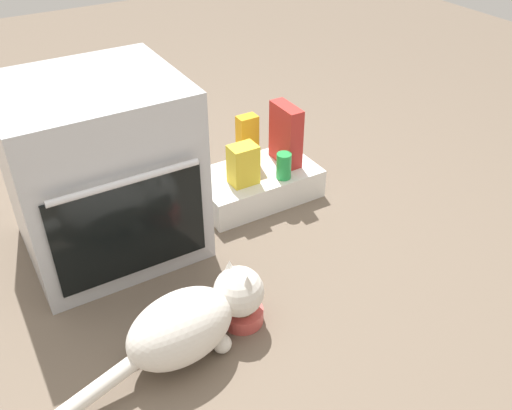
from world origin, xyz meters
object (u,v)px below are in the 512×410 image
Objects in this scene: pantry_cabinet at (256,184)px; juice_carton at (247,140)px; snack_bag at (243,165)px; food_bowl at (242,314)px; cereal_box at (286,134)px; oven at (101,170)px; cat at (192,321)px; soda_can at (284,166)px.

juice_carton reaches higher than pantry_cabinet.
food_bowl is at bearing -120.02° from snack_bag.
juice_carton is (-0.16, 0.07, -0.02)m from cereal_box.
oven reaches higher than juice_carton.
oven is 0.72m from cat.
cereal_box is at bearing 54.22° from soda_can.
food_bowl is 0.77m from soda_can.
pantry_cabinet is (0.68, -0.01, -0.28)m from oven.
soda_can is (0.72, 0.57, 0.06)m from cat.
pantry_cabinet is 4.61× the size of soda_can.
pantry_cabinet is 3.76× the size of food_bowl.
oven is 0.85m from cereal_box.
oven is at bearing 174.64° from snack_bag.
food_bowl is 0.23m from cat.
snack_bag is at bearing 161.90° from soda_can.
food_bowl is 0.82× the size of snack_bag.
food_bowl is 0.88m from juice_carton.
food_bowl is (-0.44, -0.65, -0.04)m from pantry_cabinet.
soda_can is at bearing -8.34° from oven.
oven is 0.90× the size of cat.
pantry_cabinet is 0.26m from cereal_box.
soda_can is at bearing -68.09° from juice_carton.
oven reaches higher than soda_can.
oven is at bearing 171.66° from soda_can.
pantry_cabinet is 0.78m from food_bowl.
oven is 4.77× the size of food_bowl.
food_bowl is 0.53× the size of cereal_box.
pantry_cabinet is 3.08× the size of snack_bag.
snack_bag is (-0.09, -0.05, 0.16)m from pantry_cabinet.
snack_bag is (0.55, 0.63, 0.09)m from cat.
snack_bag reaches higher than food_bowl.
food_bowl is 0.19× the size of cat.
juice_carton is at bearing 53.65° from snack_bag.
cereal_box is (0.85, 0.01, -0.07)m from oven.
cereal_box is 0.18m from juice_carton.
cat reaches higher than food_bowl.
cat is at bearing -141.52° from soda_can.
pantry_cabinet is 0.93m from cat.
cat is at bearing -171.39° from food_bowl.
snack_bag reaches higher than pantry_cabinet.
snack_bag is at bearing 40.39° from cat.
cat is at bearing -130.24° from juice_carton.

